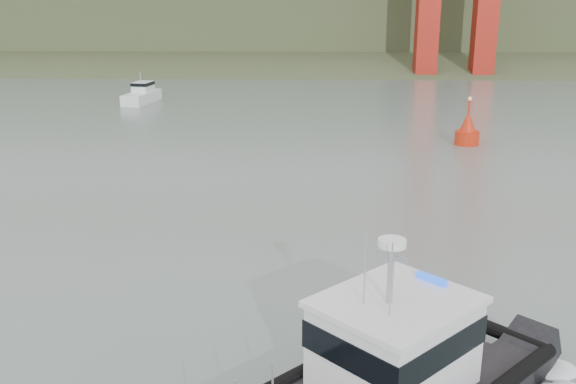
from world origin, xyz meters
The scene contains 5 objects.
ground centered at (0.00, 0.00, 0.00)m, with size 400.00×400.00×0.00m, color slate.
headlands centered at (0.00, 125.50, 7.05)m, with size 500.00×105.36×27.12m.
patrol_boat centered at (3.58, -3.70, 1.34)m, with size 10.67×10.61×5.36m.
motorboat centered at (-16.41, 50.16, 0.86)m, with size 3.05×6.51×3.44m.
nav_buoy centered at (13.70, 30.48, 1.02)m, with size 1.86×1.86×3.88m.
Camera 1 is at (1.56, -18.25, 10.76)m, focal length 40.00 mm.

